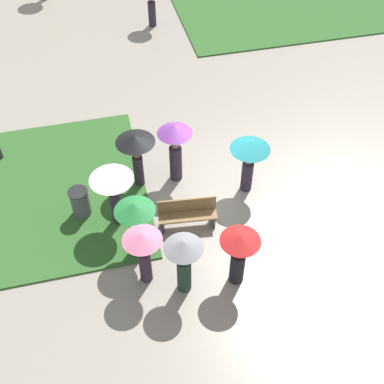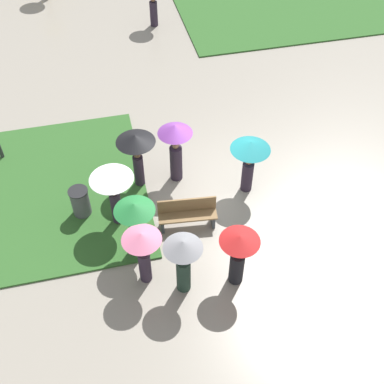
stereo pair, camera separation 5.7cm
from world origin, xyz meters
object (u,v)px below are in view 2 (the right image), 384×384
at_px(park_bench, 187,213).
at_px(crowd_person_red, 238,252).
at_px(crowd_person_white, 113,186).
at_px(crowd_person_teal, 250,154).
at_px(crowd_person_grey, 183,257).
at_px(crowd_person_green, 136,220).
at_px(crowd_person_black, 136,148).
at_px(crowd_person_purple, 175,142).
at_px(crowd_person_pink, 143,247).
at_px(trash_bin, 81,202).

distance_m(park_bench, crowd_person_red, 2.27).
height_order(park_bench, crowd_person_white, crowd_person_white).
xyz_separation_m(crowd_person_teal, crowd_person_grey, (-2.52, -2.88, -0.12)).
relative_size(crowd_person_green, crowd_person_black, 0.96).
relative_size(crowd_person_purple, crowd_person_pink, 1.12).
bearing_deg(trash_bin, crowd_person_grey, -53.02).
relative_size(crowd_person_black, crowd_person_grey, 1.02).
bearing_deg(crowd_person_black, trash_bin, -43.39).
bearing_deg(crowd_person_purple, crowd_person_green, 174.69).
distance_m(park_bench, crowd_person_purple, 2.08).
bearing_deg(crowd_person_green, trash_bin, -136.80).
bearing_deg(crowd_person_white, crowd_person_teal, 72.08).
height_order(park_bench, crowd_person_red, crowd_person_red).
bearing_deg(crowd_person_pink, trash_bin, -174.21).
xyz_separation_m(crowd_person_white, crowd_person_grey, (1.31, -2.48, -0.17)).
xyz_separation_m(crowd_person_green, crowd_person_white, (-0.42, 1.10, 0.20)).
bearing_deg(park_bench, crowd_person_grey, -99.23).
distance_m(crowd_person_red, crowd_person_black, 4.26).
height_order(park_bench, crowd_person_purple, crowd_person_purple).
distance_m(trash_bin, crowd_person_purple, 3.12).
bearing_deg(crowd_person_red, crowd_person_black, 144.90).
bearing_deg(park_bench, crowd_person_purple, 93.57).
bearing_deg(crowd_person_purple, trash_bin, 132.52).
bearing_deg(trash_bin, crowd_person_green, -49.70).
distance_m(crowd_person_green, crowd_person_white, 1.19).
height_order(crowd_person_purple, crowd_person_black, crowd_person_purple).
height_order(park_bench, crowd_person_black, crowd_person_black).
distance_m(crowd_person_black, crowd_person_teal, 3.15).
xyz_separation_m(crowd_person_white, crowd_person_teal, (3.83, 0.40, -0.05)).
bearing_deg(crowd_person_grey, crowd_person_black, 111.35).
height_order(crowd_person_green, crowd_person_teal, crowd_person_green).
relative_size(crowd_person_red, crowd_person_black, 0.93).
xyz_separation_m(trash_bin, crowd_person_green, (1.36, -1.60, 0.76)).
relative_size(crowd_person_green, crowd_person_red, 1.04).
distance_m(park_bench, crowd_person_grey, 2.17).
bearing_deg(crowd_person_white, crowd_person_red, 21.84).
relative_size(crowd_person_purple, crowd_person_teal, 1.11).
xyz_separation_m(trash_bin, crowd_person_red, (3.56, -3.06, 0.68)).
distance_m(crowd_person_red, crowd_person_teal, 3.20).
height_order(crowd_person_black, crowd_person_teal, crowd_person_black).
bearing_deg(crowd_person_green, crowd_person_grey, 35.65).
bearing_deg(trash_bin, crowd_person_black, 24.05).
height_order(crowd_person_black, crowd_person_grey, crowd_person_black).
height_order(crowd_person_pink, crowd_person_black, crowd_person_black).
relative_size(crowd_person_white, crowd_person_pink, 1.04).
xyz_separation_m(trash_bin, crowd_person_white, (0.94, -0.51, 0.96)).
height_order(trash_bin, crowd_person_black, crowd_person_black).
bearing_deg(crowd_person_purple, crowd_person_pink, -177.32).
bearing_deg(crowd_person_grey, trash_bin, 140.86).
bearing_deg(crowd_person_purple, crowd_person_red, -143.21).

